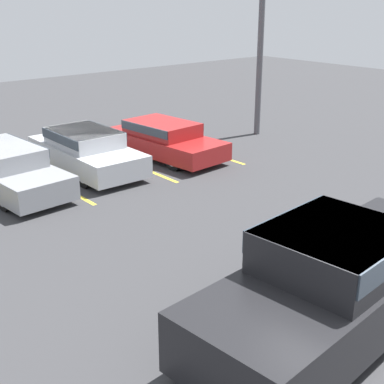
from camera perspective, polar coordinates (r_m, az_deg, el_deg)
ground_plane at (r=9.01m, az=17.51°, el=-15.83°), size 60.00×60.00×0.00m
stall_stripe_b at (r=16.37m, az=-14.84°, el=1.21°), size 0.12×5.15×0.01m
stall_stripe_c at (r=17.63m, az=-6.74°, el=3.13°), size 0.12×5.15×0.01m
stall_stripe_d at (r=19.21m, az=0.17°, el=4.72°), size 0.12×5.15×0.01m
pickup_truck at (r=9.00m, az=15.78°, el=-8.72°), size 6.26×2.57×1.87m
parked_sedan_a at (r=15.72m, az=-19.34°, el=2.52°), size 2.05×4.89×1.28m
parked_sedan_b at (r=16.82m, az=-11.25°, el=4.46°), size 1.83×4.44×1.29m
parked_sedan_c at (r=18.04m, az=-3.06°, el=5.75°), size 2.15×4.64×1.20m
light_post at (r=20.81m, az=7.35°, el=16.12°), size 0.70×0.36×6.47m
wheel_stop_curb at (r=20.21m, az=-13.10°, el=5.17°), size 1.63×0.20×0.14m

